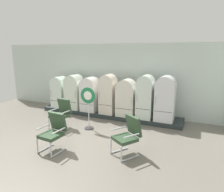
{
  "coord_description": "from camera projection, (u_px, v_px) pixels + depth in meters",
  "views": [
    {
      "loc": [
        3.36,
        -4.28,
        2.66
      ],
      "look_at": [
        0.29,
        2.75,
        0.93
      ],
      "focal_mm": 32.27,
      "sensor_mm": 36.0,
      "label": 1
    }
  ],
  "objects": [
    {
      "name": "ground",
      "position": [
        64.0,
        147.0,
        5.73
      ],
      "size": [
        12.0,
        10.0,
        0.05
      ],
      "primitive_type": "cube",
      "color": "slate"
    },
    {
      "name": "back_wall",
      "position": [
        114.0,
        78.0,
        8.67
      ],
      "size": [
        11.76,
        0.12,
        2.95
      ],
      "color": "silver",
      "rests_on": "ground"
    },
    {
      "name": "display_plinth",
      "position": [
        108.0,
        114.0,
        8.41
      ],
      "size": [
        5.98,
        0.95,
        0.16
      ],
      "primitive_type": "cube",
      "color": "#273132",
      "rests_on": "ground"
    },
    {
      "name": "refrigerator_0",
      "position": [
        60.0,
        91.0,
        9.06
      ],
      "size": [
        0.61,
        0.7,
        1.38
      ],
      "color": "silver",
      "rests_on": "display_plinth"
    },
    {
      "name": "refrigerator_1",
      "position": [
        74.0,
        91.0,
        8.74
      ],
      "size": [
        0.67,
        0.69,
        1.49
      ],
      "color": "silver",
      "rests_on": "display_plinth"
    },
    {
      "name": "refrigerator_2",
      "position": [
        90.0,
        93.0,
        8.46
      ],
      "size": [
        0.67,
        0.72,
        1.43
      ],
      "color": "white",
      "rests_on": "display_plinth"
    },
    {
      "name": "refrigerator_3",
      "position": [
        108.0,
        93.0,
        8.06
      ],
      "size": [
        0.6,
        0.62,
        1.59
      ],
      "color": "silver",
      "rests_on": "display_plinth"
    },
    {
      "name": "refrigerator_4",
      "position": [
        126.0,
        97.0,
        7.78
      ],
      "size": [
        0.71,
        0.62,
        1.44
      ],
      "color": "silver",
      "rests_on": "display_plinth"
    },
    {
      "name": "refrigerator_5",
      "position": [
        145.0,
        95.0,
        7.49
      ],
      "size": [
        0.58,
        0.69,
        1.63
      ],
      "color": "silver",
      "rests_on": "display_plinth"
    },
    {
      "name": "refrigerator_6",
      "position": [
        165.0,
        97.0,
        7.19
      ],
      "size": [
        0.68,
        0.65,
        1.64
      ],
      "color": "white",
      "rests_on": "display_plinth"
    },
    {
      "name": "armchair_left",
      "position": [
        61.0,
        112.0,
        6.97
      ],
      "size": [
        0.64,
        0.71,
        1.03
      ],
      "color": "silver",
      "rests_on": "ground"
    },
    {
      "name": "armchair_right",
      "position": [
        128.0,
        134.0,
        5.17
      ],
      "size": [
        0.8,
        0.83,
        1.03
      ],
      "color": "silver",
      "rests_on": "ground"
    },
    {
      "name": "armchair_center",
      "position": [
        54.0,
        130.0,
        5.41
      ],
      "size": [
        0.63,
        0.69,
        1.03
      ],
      "color": "silver",
      "rests_on": "ground"
    },
    {
      "name": "sign_stand",
      "position": [
        88.0,
        107.0,
        6.84
      ],
      "size": [
        0.55,
        0.32,
        1.46
      ],
      "color": "#2D2D30",
      "rests_on": "ground"
    }
  ]
}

